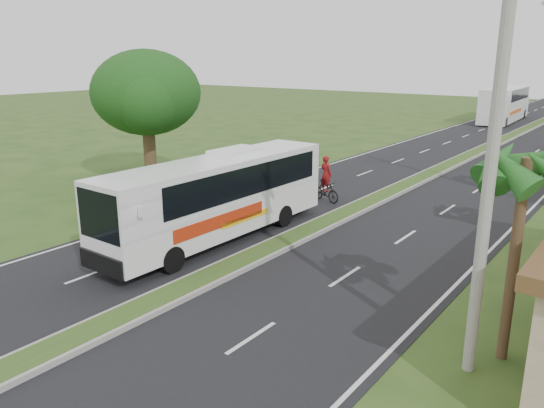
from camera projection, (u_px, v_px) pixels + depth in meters
The scene contains 11 objects.
ground at pixel (161, 302), 15.95m from camera, with size 180.00×180.00×0.00m, color #2A471A.
road_asphalt at pixel (418, 181), 31.35m from camera, with size 14.00×160.00×0.02m, color black.
median_strip at pixel (418, 179), 31.33m from camera, with size 1.20×160.00×0.18m.
lane_edge_left at pixel (321, 167), 35.23m from camera, with size 0.12×160.00×0.01m, color silver.
lane_edge_right at pixel (542, 199), 27.49m from camera, with size 0.12×160.00×0.01m, color silver.
palm_verge_a at pixel (526, 169), 11.78m from camera, with size 2.40×2.40×5.45m.
shade_tree at pixel (145, 96), 29.30m from camera, with size 6.30×6.00×7.54m.
utility_pole_a at pixel (495, 130), 11.05m from camera, with size 1.60×0.28×11.00m.
coach_bus_main at pixel (219, 192), 20.93m from camera, with size 2.45×11.02×3.55m.
coach_bus_far at pixel (505, 102), 59.05m from camera, with size 3.32×12.96×3.75m.
motorcyclist at pixel (326, 185), 26.70m from camera, with size 1.85×0.90×2.37m.
Camera 1 is at (11.41, -9.64, 7.18)m, focal length 35.00 mm.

